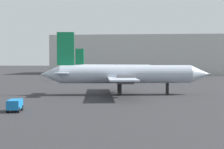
% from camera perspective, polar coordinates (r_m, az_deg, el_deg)
% --- Properties ---
extents(airplane_distant, '(27.61, 21.01, 10.03)m').
position_cam_1_polar(airplane_distant, '(53.35, 2.11, 0.05)').
color(airplane_distant, '#B2BCCC').
rests_on(airplane_distant, ground_plane).
extents(airplane_far_right, '(25.86, 18.34, 8.73)m').
position_cam_1_polar(airplane_far_right, '(89.61, -0.16, 0.95)').
color(airplane_far_right, silver).
rests_on(airplane_far_right, ground_plane).
extents(baggage_cart, '(1.71, 2.58, 1.30)m').
position_cam_1_polar(baggage_cart, '(37.54, -16.40, -5.01)').
color(baggage_cart, '#1972BF').
rests_on(baggage_cart, ground_plane).
extents(terminal_building, '(71.45, 25.13, 15.11)m').
position_cam_1_polar(terminal_building, '(135.93, 5.42, 3.35)').
color(terminal_building, '#B7B7B2').
rests_on(terminal_building, ground_plane).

